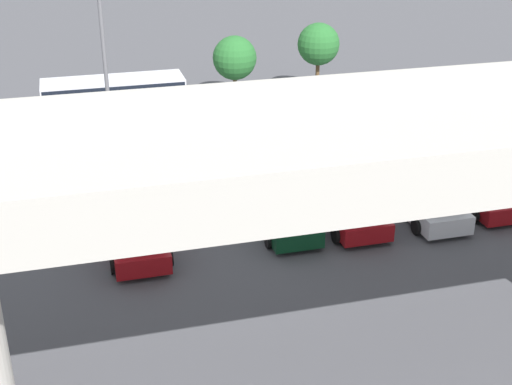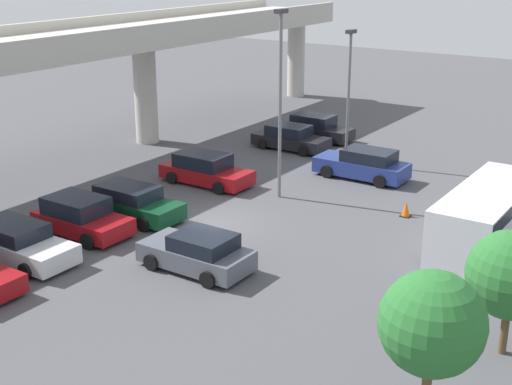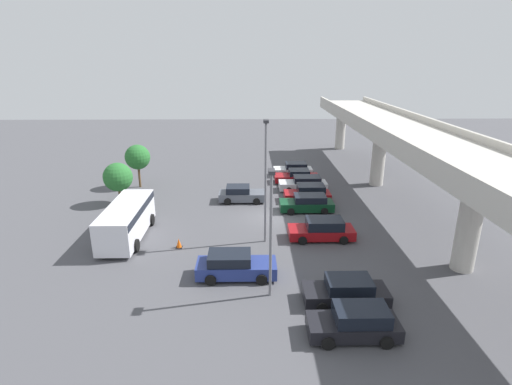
# 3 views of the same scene
# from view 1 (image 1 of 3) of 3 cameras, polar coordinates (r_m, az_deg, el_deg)

# --- Properties ---
(ground_plane) EXTENTS (116.11, 116.11, 0.00)m
(ground_plane) POSITION_cam_1_polar(r_m,az_deg,el_deg) (30.90, -2.17, -0.33)
(ground_plane) COLOR #4C4C51
(highway_overpass) EXTENTS (55.59, 6.46, 7.63)m
(highway_overpass) POSITION_cam_1_polar(r_m,az_deg,el_deg) (17.97, 6.20, 2.13)
(highway_overpass) COLOR #BCB7AD
(highway_overpass) RESTS_ON ground_plane
(parked_car_1) EXTENTS (2.24, 4.76, 1.43)m
(parked_car_1) POSITION_cam_1_polar(r_m,az_deg,el_deg) (31.34, 17.49, 0.17)
(parked_car_1) COLOR maroon
(parked_car_1) RESTS_ON ground_plane
(parked_car_2) EXTENTS (2.19, 4.83, 1.48)m
(parked_car_2) POSITION_cam_1_polar(r_m,az_deg,el_deg) (29.69, 13.31, -0.60)
(parked_car_2) COLOR silver
(parked_car_2) RESTS_ON ground_plane
(parked_car_3) EXTENTS (2.25, 4.31, 1.61)m
(parked_car_3) POSITION_cam_1_polar(r_m,az_deg,el_deg) (28.35, 7.51, -1.23)
(parked_car_3) COLOR maroon
(parked_car_3) RESTS_ON ground_plane
(parked_car_4) EXTENTS (2.15, 4.69, 1.49)m
(parked_car_4) POSITION_cam_1_polar(r_m,az_deg,el_deg) (27.94, 2.16, -1.54)
(parked_car_4) COLOR #0C381E
(parked_car_4) RESTS_ON ground_plane
(parked_car_5) EXTENTS (2.19, 4.84, 1.59)m
(parked_car_5) POSITION_cam_1_polar(r_m,az_deg,el_deg) (26.68, -9.56, -3.16)
(parked_car_5) COLOR maroon
(parked_car_5) RESTS_ON ground_plane
(parked_car_9) EXTENTS (2.23, 4.31, 1.49)m
(parked_car_9) POSITION_cam_1_polar(r_m,az_deg,el_deg) (33.83, 3.58, 3.22)
(parked_car_9) COLOR #515660
(parked_car_9) RESTS_ON ground_plane
(shuttle_bus) EXTENTS (7.61, 2.76, 2.57)m
(shuttle_bus) POSITION_cam_1_polar(r_m,az_deg,el_deg) (39.93, -11.28, 7.45)
(shuttle_bus) COLOR silver
(shuttle_bus) RESTS_ON ground_plane
(lamp_post_near_aisle) EXTENTS (0.70, 0.35, 8.94)m
(lamp_post_near_aisle) POSITION_cam_1_polar(r_m,az_deg,el_deg) (28.99, -11.84, 8.39)
(lamp_post_near_aisle) COLOR slate
(lamp_post_near_aisle) RESTS_ON ground_plane
(tree_front_left) EXTENTS (2.56, 2.56, 4.49)m
(tree_front_left) POSITION_cam_1_polar(r_m,az_deg,el_deg) (44.24, 5.02, 11.73)
(tree_front_left) COLOR brown
(tree_front_left) RESTS_ON ground_plane
(tree_front_far_right) EXTENTS (2.64, 2.64, 3.89)m
(tree_front_far_right) POSITION_cam_1_polar(r_m,az_deg,el_deg) (43.42, -1.72, 10.70)
(tree_front_far_right) COLOR brown
(tree_front_far_right) RESTS_ON ground_plane
(traffic_cone) EXTENTS (0.44, 0.44, 0.70)m
(traffic_cone) POSITION_cam_1_polar(r_m,az_deg,el_deg) (36.36, -13.37, 3.51)
(traffic_cone) COLOR black
(traffic_cone) RESTS_ON ground_plane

